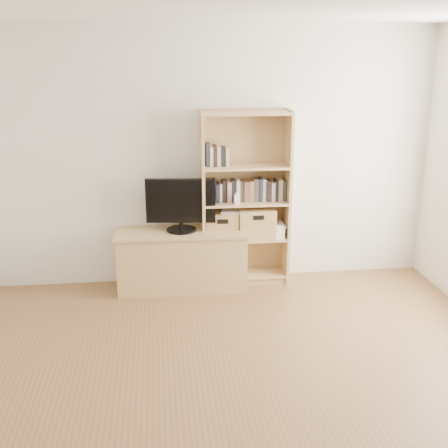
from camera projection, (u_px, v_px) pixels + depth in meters
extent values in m
cube|color=brown|center=(255.00, 421.00, 3.70)|extent=(4.50, 5.00, 0.01)
cube|color=silver|center=(215.00, 158.00, 5.69)|extent=(4.50, 0.02, 2.60)
cube|color=tan|center=(182.00, 260.00, 5.72)|extent=(1.29, 0.51, 0.59)
cube|color=tan|center=(245.00, 199.00, 5.69)|extent=(0.90, 0.33, 1.79)
cube|color=black|center=(181.00, 205.00, 5.54)|extent=(0.69, 0.13, 0.54)
cube|color=brown|center=(245.00, 190.00, 5.68)|extent=(0.83, 0.18, 0.22)
cube|color=brown|center=(226.00, 155.00, 5.56)|extent=(0.40, 0.16, 0.21)
cube|color=white|center=(237.00, 199.00, 5.58)|extent=(0.05, 0.04, 0.10)
cube|color=tan|center=(222.00, 225.00, 5.74)|extent=(0.35, 0.29, 0.27)
cube|color=tan|center=(256.00, 222.00, 5.77)|extent=(0.37, 0.31, 0.31)
cube|color=silver|center=(239.00, 211.00, 5.69)|extent=(0.38, 0.31, 0.03)
cube|color=silver|center=(275.00, 230.00, 5.82)|extent=(0.20, 0.27, 0.12)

